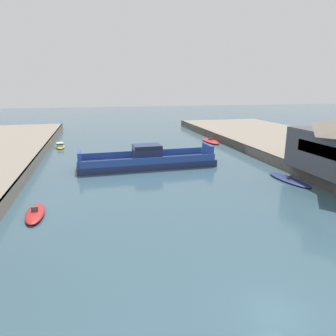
% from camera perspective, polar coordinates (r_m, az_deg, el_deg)
% --- Properties ---
extents(ground_plane, '(400.00, 400.00, 0.00)m').
position_cam_1_polar(ground_plane, '(21.31, 19.28, -24.37)').
color(ground_plane, '#385666').
extents(chain_ferry, '(23.25, 6.94, 3.75)m').
position_cam_1_polar(chain_ferry, '(52.36, -3.88, 1.48)').
color(chain_ferry, navy).
rests_on(chain_ferry, ground).
extents(moored_boat_near_left, '(2.67, 5.95, 1.14)m').
position_cam_1_polar(moored_boat_near_left, '(73.04, -19.37, 3.93)').
color(moored_boat_near_left, yellow).
rests_on(moored_boat_near_left, ground).
extents(moored_boat_near_right, '(2.15, 5.94, 1.03)m').
position_cam_1_polar(moored_boat_near_right, '(35.65, -23.38, -7.69)').
color(moored_boat_near_right, red).
rests_on(moored_boat_near_right, ground).
extents(moored_boat_mid_left, '(2.95, 8.38, 1.04)m').
position_cam_1_polar(moored_boat_mid_left, '(76.61, 7.88, 5.00)').
color(moored_boat_mid_left, red).
rests_on(moored_boat_mid_left, ground).
extents(moored_boat_far_left, '(3.39, 8.36, 0.88)m').
position_cam_1_polar(moored_boat_far_left, '(47.76, 21.53, -2.01)').
color(moored_boat_far_left, navy).
rests_on(moored_boat_far_left, ground).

